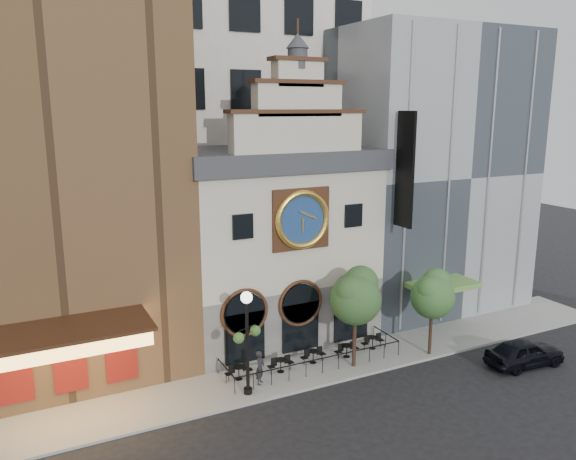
# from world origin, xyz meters

# --- Properties ---
(ground) EXTENTS (120.00, 120.00, 0.00)m
(ground) POSITION_xyz_m (0.00, 0.00, 0.00)
(ground) COLOR black
(ground) RESTS_ON ground
(sidewalk) EXTENTS (44.00, 5.00, 0.15)m
(sidewalk) POSITION_xyz_m (0.00, 2.50, 0.07)
(sidewalk) COLOR gray
(sidewalk) RESTS_ON ground
(clock_building) EXTENTS (12.60, 8.78, 18.65)m
(clock_building) POSITION_xyz_m (0.00, 7.82, 6.69)
(clock_building) COLOR #605E5B
(clock_building) RESTS_ON ground
(theater_building) EXTENTS (14.00, 15.60, 25.00)m
(theater_building) POSITION_xyz_m (-13.00, 9.96, 12.60)
(theater_building) COLOR brown
(theater_building) RESTS_ON ground
(retail_building) EXTENTS (14.00, 14.40, 20.00)m
(retail_building) POSITION_xyz_m (12.99, 9.99, 10.14)
(retail_building) COLOR gray
(retail_building) RESTS_ON ground
(office_tower) EXTENTS (20.00, 16.00, 40.00)m
(office_tower) POSITION_xyz_m (0.00, 20.00, 20.00)
(office_tower) COLOR beige
(office_tower) RESTS_ON ground
(cafe_railing) EXTENTS (10.60, 2.60, 0.90)m
(cafe_railing) POSITION_xyz_m (0.00, 2.50, 0.60)
(cafe_railing) COLOR black
(cafe_railing) RESTS_ON sidewalk
(bistro_0) EXTENTS (1.58, 0.68, 0.90)m
(bistro_0) POSITION_xyz_m (-4.51, 2.61, 0.61)
(bistro_0) COLOR black
(bistro_0) RESTS_ON sidewalk
(bistro_1) EXTENTS (1.58, 0.68, 0.90)m
(bistro_1) POSITION_xyz_m (-2.06, 2.38, 0.61)
(bistro_1) COLOR black
(bistro_1) RESTS_ON sidewalk
(bistro_2) EXTENTS (1.58, 0.68, 0.90)m
(bistro_2) POSITION_xyz_m (0.15, 2.57, 0.61)
(bistro_2) COLOR black
(bistro_2) RESTS_ON sidewalk
(bistro_3) EXTENTS (1.58, 0.68, 0.90)m
(bistro_3) POSITION_xyz_m (2.34, 2.36, 0.61)
(bistro_3) COLOR black
(bistro_3) RESTS_ON sidewalk
(bistro_4) EXTENTS (1.58, 0.68, 0.90)m
(bistro_4) POSITION_xyz_m (4.43, 2.67, 0.61)
(bistro_4) COLOR black
(bistro_4) RESTS_ON sidewalk
(car_right) EXTENTS (4.96, 2.36, 1.64)m
(car_right) POSITION_xyz_m (11.21, -3.00, 0.82)
(car_right) COLOR black
(car_right) RESTS_ON ground
(pedestrian) EXTENTS (0.79, 0.82, 1.89)m
(pedestrian) POSITION_xyz_m (-3.65, 1.64, 1.10)
(pedestrian) COLOR black
(pedestrian) RESTS_ON sidewalk
(lamppost) EXTENTS (1.69, 1.06, 5.61)m
(lamppost) POSITION_xyz_m (-4.66, 0.94, 3.62)
(lamppost) COLOR black
(lamppost) RESTS_ON sidewalk
(tree_left) EXTENTS (3.05, 2.93, 5.87)m
(tree_left) POSITION_xyz_m (2.13, 1.22, 4.45)
(tree_left) COLOR #382619
(tree_left) RESTS_ON sidewalk
(tree_right) EXTENTS (2.73, 2.63, 5.26)m
(tree_right) POSITION_xyz_m (7.15, 0.54, 4.01)
(tree_right) COLOR #382619
(tree_right) RESTS_ON sidewalk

